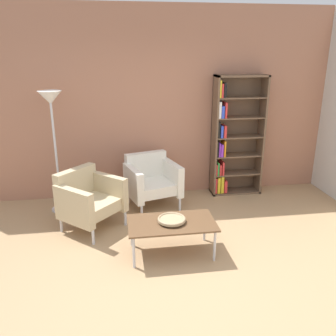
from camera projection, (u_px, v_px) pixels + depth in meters
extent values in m
plane|color=tan|center=(180.00, 281.00, 3.67)|extent=(8.32, 8.32, 0.00)
cube|color=#A87056|center=(153.00, 104.00, 5.51)|extent=(6.40, 0.12, 2.90)
cube|color=brown|center=(214.00, 137.00, 5.58)|extent=(0.03, 0.30, 1.90)
cube|color=brown|center=(261.00, 136.00, 5.69)|extent=(0.03, 0.30, 1.90)
cube|color=brown|center=(242.00, 76.00, 5.34)|extent=(0.80, 0.30, 0.03)
cube|color=brown|center=(234.00, 191.00, 5.94)|extent=(0.80, 0.30, 0.03)
cube|color=brown|center=(235.00, 134.00, 5.77)|extent=(0.80, 0.02, 1.90)
cube|color=brown|center=(235.00, 173.00, 5.83)|extent=(0.76, 0.28, 0.02)
cube|color=brown|center=(237.00, 155.00, 5.74)|extent=(0.76, 0.28, 0.02)
cube|color=brown|center=(238.00, 136.00, 5.64)|extent=(0.76, 0.28, 0.02)
cube|color=brown|center=(239.00, 117.00, 5.54)|extent=(0.76, 0.28, 0.02)
cube|color=brown|center=(240.00, 97.00, 5.44)|extent=(0.76, 0.28, 0.02)
cube|color=red|center=(215.00, 185.00, 5.79)|extent=(0.03, 0.17, 0.25)
cube|color=yellow|center=(218.00, 184.00, 5.81)|extent=(0.04, 0.20, 0.26)
cube|color=yellow|center=(221.00, 183.00, 5.82)|extent=(0.04, 0.22, 0.28)
cube|color=red|center=(224.00, 185.00, 5.83)|extent=(0.04, 0.20, 0.20)
cube|color=red|center=(215.00, 169.00, 5.71)|extent=(0.02, 0.19, 0.18)
cube|color=green|center=(217.00, 168.00, 5.73)|extent=(0.02, 0.23, 0.21)
cube|color=red|center=(219.00, 169.00, 5.74)|extent=(0.03, 0.22, 0.17)
cube|color=red|center=(221.00, 167.00, 5.74)|extent=(0.03, 0.24, 0.21)
cube|color=black|center=(216.00, 148.00, 5.62)|extent=(0.02, 0.23, 0.24)
cube|color=purple|center=(218.00, 149.00, 5.63)|extent=(0.02, 0.24, 0.22)
cube|color=purple|center=(220.00, 149.00, 5.64)|extent=(0.04, 0.23, 0.20)
cube|color=orange|center=(223.00, 148.00, 5.63)|extent=(0.02, 0.21, 0.25)
cube|color=black|center=(217.00, 129.00, 5.51)|extent=(0.04, 0.21, 0.25)
cube|color=blue|center=(221.00, 131.00, 5.52)|extent=(0.04, 0.19, 0.19)
cube|color=red|center=(224.00, 131.00, 5.53)|extent=(0.04, 0.19, 0.19)
cube|color=white|center=(218.00, 109.00, 5.42)|extent=(0.04, 0.22, 0.25)
cube|color=blue|center=(221.00, 112.00, 5.43)|extent=(0.04, 0.20, 0.18)
cube|color=red|center=(224.00, 110.00, 5.43)|extent=(0.03, 0.21, 0.23)
cube|color=yellow|center=(219.00, 89.00, 5.30)|extent=(0.03, 0.17, 0.26)
cube|color=red|center=(221.00, 90.00, 5.34)|extent=(0.03, 0.24, 0.21)
cube|color=black|center=(223.00, 90.00, 5.34)|extent=(0.04, 0.24, 0.22)
cube|color=brown|center=(172.00, 223.00, 4.05)|extent=(1.00, 0.56, 0.02)
cylinder|color=silver|center=(134.00, 252.00, 3.83)|extent=(0.03, 0.03, 0.38)
cylinder|color=silver|center=(215.00, 246.00, 3.96)|extent=(0.03, 0.03, 0.38)
cylinder|color=silver|center=(132.00, 232.00, 4.26)|extent=(0.03, 0.03, 0.38)
cylinder|color=silver|center=(205.00, 226.00, 4.39)|extent=(0.03, 0.03, 0.38)
cylinder|color=tan|center=(172.00, 221.00, 4.04)|extent=(0.13, 0.13, 0.02)
cylinder|color=tan|center=(172.00, 220.00, 4.03)|extent=(0.32, 0.32, 0.02)
torus|color=tan|center=(172.00, 219.00, 4.03)|extent=(0.32, 0.32, 0.02)
cube|color=#C6B289|center=(92.00, 206.00, 4.65)|extent=(0.86, 0.86, 0.16)
cube|color=#C6B289|center=(76.00, 182.00, 4.71)|extent=(0.52, 0.55, 0.38)
cube|color=#C6B289|center=(74.00, 207.00, 4.36)|extent=(0.52, 0.49, 0.46)
cube|color=#C6B289|center=(109.00, 191.00, 4.85)|extent=(0.52, 0.49, 0.46)
cylinder|color=silver|center=(93.00, 235.00, 4.31)|extent=(0.04, 0.04, 0.24)
cylinder|color=silver|center=(125.00, 217.00, 4.79)|extent=(0.04, 0.04, 0.24)
cylinder|color=silver|center=(61.00, 223.00, 4.62)|extent=(0.04, 0.04, 0.24)
cylinder|color=silver|center=(94.00, 207.00, 5.09)|extent=(0.04, 0.04, 0.24)
cube|color=white|center=(153.00, 187.00, 5.29)|extent=(0.78, 0.74, 0.16)
cube|color=white|center=(146.00, 164.00, 5.44)|extent=(0.65, 0.30, 0.38)
cube|color=white|center=(133.00, 183.00, 5.12)|extent=(0.27, 0.62, 0.46)
cube|color=white|center=(172.00, 177.00, 5.36)|extent=(0.27, 0.62, 0.46)
cylinder|color=silver|center=(142.00, 211.00, 4.97)|extent=(0.04, 0.04, 0.24)
cylinder|color=silver|center=(180.00, 203.00, 5.21)|extent=(0.04, 0.04, 0.24)
cylinder|color=silver|center=(128.00, 196.00, 5.47)|extent=(0.04, 0.04, 0.24)
cylinder|color=silver|center=(164.00, 190.00, 5.71)|extent=(0.04, 0.04, 0.24)
cylinder|color=silver|center=(62.00, 209.00, 5.29)|extent=(0.28, 0.28, 0.02)
cylinder|color=silver|center=(56.00, 155.00, 5.02)|extent=(0.03, 0.03, 1.65)
cone|color=white|center=(50.00, 98.00, 4.76)|extent=(0.32, 0.32, 0.18)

